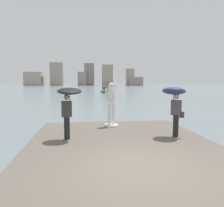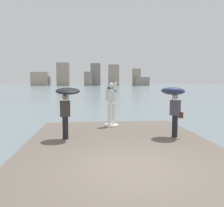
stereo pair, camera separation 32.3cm
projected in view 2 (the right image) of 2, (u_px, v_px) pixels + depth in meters
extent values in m
plane|color=slate|center=(95.00, 95.00, 45.75)|extent=(400.00, 400.00, 0.00)
cube|color=#60564C|center=(121.00, 152.00, 7.97)|extent=(6.78, 9.77, 0.40)
cylinder|color=white|center=(111.00, 125.00, 11.49)|extent=(0.70, 0.70, 0.09)
cylinder|color=white|center=(109.00, 114.00, 11.43)|extent=(0.15, 0.15, 1.06)
cylinder|color=white|center=(113.00, 114.00, 11.45)|extent=(0.15, 0.15, 1.06)
ellipsoid|color=white|center=(111.00, 96.00, 11.35)|extent=(0.38, 0.26, 0.71)
sphere|color=white|center=(111.00, 85.00, 11.30)|extent=(0.24, 0.24, 0.24)
cylinder|color=white|center=(106.00, 94.00, 11.32)|extent=(0.10, 0.10, 0.62)
cylinder|color=white|center=(115.00, 86.00, 11.59)|extent=(0.10, 0.59, 0.40)
cylinder|color=black|center=(65.00, 128.00, 8.89)|extent=(0.22, 0.22, 0.88)
cube|color=#38332D|center=(65.00, 109.00, 8.82)|extent=(0.41, 0.29, 0.60)
sphere|color=#A87A5B|center=(65.00, 97.00, 8.78)|extent=(0.21, 0.21, 0.21)
cylinder|color=#262626|center=(68.00, 100.00, 8.85)|extent=(0.02, 0.02, 0.57)
ellipsoid|color=black|center=(68.00, 91.00, 8.82)|extent=(1.04, 1.06, 0.35)
cylinder|color=black|center=(175.00, 126.00, 9.21)|extent=(0.22, 0.22, 0.88)
cube|color=#47424C|center=(175.00, 108.00, 9.14)|extent=(0.45, 0.42, 0.60)
sphere|color=tan|center=(176.00, 97.00, 9.10)|extent=(0.21, 0.21, 0.21)
cylinder|color=#262626|center=(173.00, 100.00, 9.20)|extent=(0.02, 0.02, 0.53)
ellipsoid|color=navy|center=(173.00, 91.00, 9.17)|extent=(1.30, 1.31, 0.40)
cube|color=#513323|center=(181.00, 115.00, 9.07)|extent=(0.20, 0.19, 0.24)
ellipsoid|color=#336B5B|center=(111.00, 91.00, 53.03)|extent=(3.70, 5.14, 0.87)
cube|color=#4C4C51|center=(110.00, 88.00, 52.60)|extent=(1.42, 1.65, 0.64)
cube|color=#A89989|center=(40.00, 79.00, 139.61)|extent=(9.88, 5.92, 8.09)
cube|color=gray|center=(45.00, 81.00, 142.23)|extent=(6.25, 6.81, 5.63)
cube|color=gray|center=(63.00, 74.00, 138.37)|extent=(7.21, 7.25, 13.56)
cube|color=gray|center=(88.00, 79.00, 141.68)|extent=(5.02, 5.48, 8.32)
cube|color=gray|center=(95.00, 74.00, 143.66)|extent=(6.03, 4.30, 13.63)
cube|color=gray|center=(114.00, 75.00, 142.69)|extent=(6.23, 5.43, 12.72)
cube|color=gray|center=(136.00, 77.00, 146.30)|extent=(4.49, 5.43, 10.49)
cube|color=gray|center=(142.00, 81.00, 143.60)|extent=(8.52, 6.49, 5.19)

